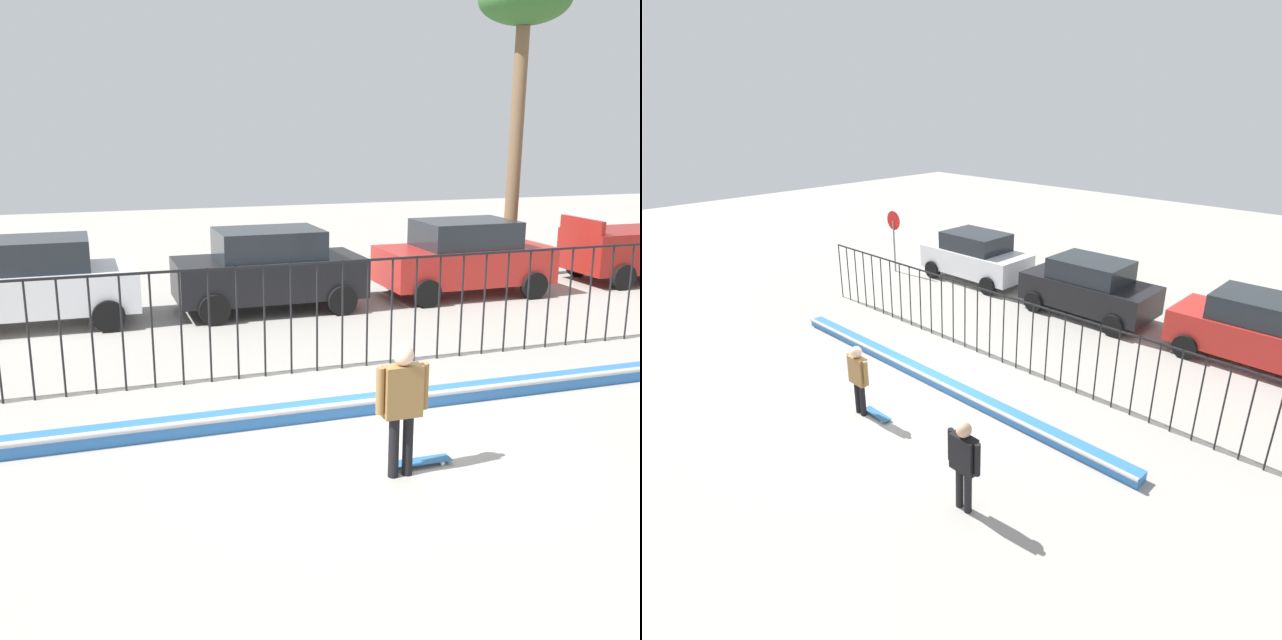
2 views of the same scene
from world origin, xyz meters
TOP-DOWN VIEW (x-y plane):
  - ground_plane at (0.00, 0.00)m, footprint 60.00×60.00m
  - bowl_coping_ledge at (0.00, 0.93)m, footprint 11.00×0.40m
  - perimeter_fence at (0.00, 2.98)m, footprint 14.04×0.04m
  - skateboarder at (-0.26, -1.18)m, footprint 0.68×0.26m
  - skateboard at (0.10, -1.01)m, footprint 0.80×0.20m
  - parked_car_white at (-4.81, 7.71)m, footprint 4.30×2.12m
  - parked_car_black at (0.30, 7.55)m, footprint 4.30×2.12m
  - parked_car_red at (5.37, 7.61)m, footprint 4.30×2.12m
  - palm_tree_tall at (7.62, 9.13)m, footprint 2.40×2.40m

SIDE VIEW (x-z plane):
  - ground_plane at x=0.00m, z-range 0.00..0.00m
  - skateboard at x=0.10m, z-range 0.02..0.10m
  - bowl_coping_ledge at x=0.00m, z-range -0.01..0.25m
  - parked_car_white at x=-4.81m, z-range 0.02..1.92m
  - parked_car_black at x=0.30m, z-range 0.02..1.92m
  - parked_car_red at x=5.37m, z-range 0.02..1.92m
  - skateboarder at x=-0.26m, z-range 0.17..1.85m
  - perimeter_fence at x=0.00m, z-range 0.21..2.16m
  - palm_tree_tall at x=7.62m, z-range 2.94..10.95m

